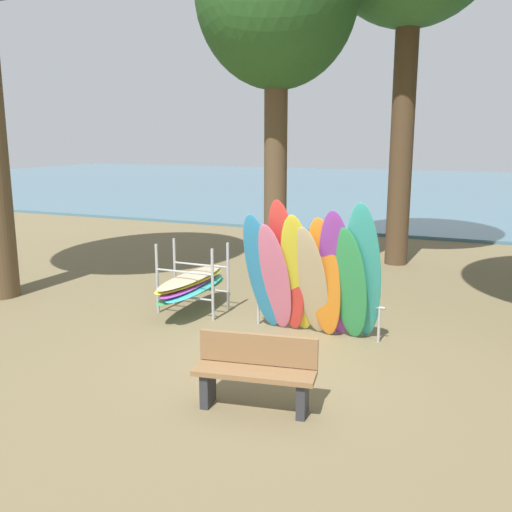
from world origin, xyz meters
name	(u,v)px	position (x,y,z in m)	size (l,w,h in m)	color
ground_plane	(284,350)	(0.00, 0.00, 0.00)	(80.00, 80.00, 0.00)	brown
lake_water	(447,189)	(0.00, 28.33, 0.05)	(80.00, 36.00, 0.10)	#477084
leaning_board_pile	(312,277)	(0.22, 0.59, 1.00)	(2.19, 0.96, 2.22)	#2D8ED1
board_storage_rack	(192,283)	(-2.16, 1.12, 0.52)	(1.15, 2.13, 1.25)	#9EA0A5
park_bench	(256,370)	(0.33, -1.84, 0.45)	(1.45, 0.63, 0.85)	#2D2D33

